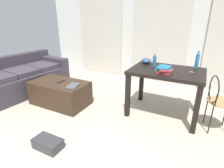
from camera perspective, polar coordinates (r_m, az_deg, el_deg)
The scene contains 15 objects.
ground_plane at distance 2.87m, azimuth 3.33°, elevation -11.76°, with size 8.34×8.34×0.00m, color #B2A893.
wall_back at distance 4.47m, azimuth 15.62°, elevation 17.48°, with size 6.28×0.10×2.67m, color silver.
curtains at distance 4.40m, azimuth 15.12°, elevation 14.95°, with size 4.47×0.03×2.29m.
couch at distance 4.28m, azimuth -27.58°, elevation 1.61°, with size 1.07×2.01×0.76m.
coffee_table at distance 3.44m, azimuth -16.43°, elevation -2.79°, with size 1.05×0.60×0.43m.
craft_table at distance 2.92m, azimuth 17.13°, elevation 2.17°, with size 1.11×0.79×0.77m.
wire_chair at distance 2.84m, azimuth 31.03°, elevation -3.71°, with size 0.38×0.41×0.82m.
bottle_near at distance 3.13m, azimuth 25.85°, elevation 6.73°, with size 0.06×0.06×0.28m.
bottle_far at distance 3.01m, azimuth 13.57°, elevation 7.23°, with size 0.06×0.06×0.21m.
bowl at distance 3.18m, azimuth 11.02°, elevation 7.39°, with size 0.17×0.17×0.10m, color #2D4C7A.
book_stack at distance 2.74m, azimuth 16.69°, elevation 4.56°, with size 0.24×0.30×0.09m.
scissors at distance 2.89m, azimuth 25.05°, elevation 3.42°, with size 0.10×0.07×0.00m.
tv_remote_primary at distance 3.36m, azimuth -16.25°, elevation 0.86°, with size 0.04×0.16×0.02m, color #232326.
magazine at distance 3.08m, azimuth -12.59°, elevation -0.58°, with size 0.17×0.28×0.02m, color #4C4C51.
shoebox at distance 2.46m, azimuth -20.03°, elevation -17.67°, with size 0.37×0.21×0.13m.
Camera 1 is at (0.96, -0.88, 1.55)m, focal length 28.23 mm.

